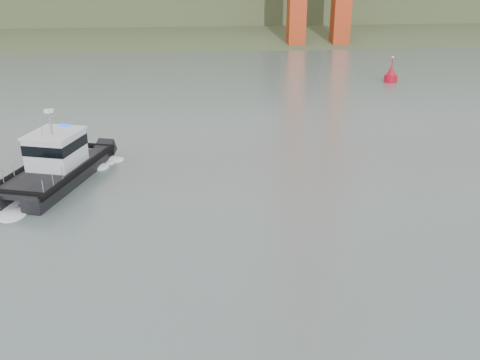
% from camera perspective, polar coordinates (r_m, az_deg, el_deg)
% --- Properties ---
extents(ground, '(400.00, 400.00, 0.00)m').
position_cam_1_polar(ground, '(25.50, 0.41, -10.92)').
color(ground, slate).
rests_on(ground, ground).
extents(patrol_boat, '(6.91, 11.27, 5.15)m').
position_cam_1_polar(patrol_boat, '(38.64, -19.10, 1.78)').
color(patrol_boat, black).
rests_on(patrol_boat, ground).
extents(nav_buoy, '(1.65, 1.65, 3.43)m').
position_cam_1_polar(nav_buoy, '(71.15, 15.80, 10.74)').
color(nav_buoy, '#B60C1E').
rests_on(nav_buoy, ground).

